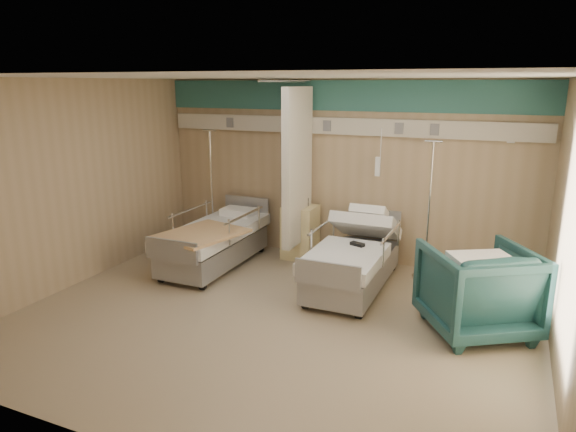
{
  "coord_description": "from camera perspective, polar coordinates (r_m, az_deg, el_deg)",
  "views": [
    {
      "loc": [
        2.42,
        -5.09,
        2.74
      ],
      "look_at": [
        -0.06,
        0.6,
        1.12
      ],
      "focal_mm": 32.0,
      "sensor_mm": 36.0,
      "label": 1
    }
  ],
  "objects": [
    {
      "name": "ground",
      "position": [
        6.27,
        -1.7,
        -11.31
      ],
      "size": [
        6.0,
        5.0,
        0.0
      ],
      "primitive_type": "cube",
      "color": "gray",
      "rests_on": "ground"
    },
    {
      "name": "room_walls",
      "position": [
        5.95,
        -1.05,
        6.13
      ],
      "size": [
        6.04,
        5.04,
        2.82
      ],
      "color": "tan",
      "rests_on": "ground"
    },
    {
      "name": "bed_right",
      "position": [
        7.07,
        7.25,
        -5.56
      ],
      "size": [
        1.0,
        2.16,
        0.63
      ],
      "primitive_type": null,
      "color": "white",
      "rests_on": "ground"
    },
    {
      "name": "bed_left",
      "position": [
        7.93,
        -8.19,
        -3.35
      ],
      "size": [
        1.0,
        2.16,
        0.63
      ],
      "primitive_type": null,
      "color": "white",
      "rests_on": "ground"
    },
    {
      "name": "bedside_cabinet",
      "position": [
        8.21,
        1.36,
        -1.78
      ],
      "size": [
        0.5,
        0.48,
        0.85
      ],
      "primitive_type": "cube",
      "color": "#F2DD97",
      "rests_on": "ground"
    },
    {
      "name": "visitor_armchair",
      "position": [
        6.14,
        20.31,
        -7.68
      ],
      "size": [
        1.5,
        1.51,
        1.01
      ],
      "primitive_type": "imported",
      "rotation": [
        0.0,
        0.0,
        3.71
      ],
      "color": "#1C4547",
      "rests_on": "ground"
    },
    {
      "name": "waffle_blanket",
      "position": [
        5.92,
        21.12,
        -3.03
      ],
      "size": [
        0.84,
        0.81,
        0.07
      ],
      "primitive_type": "cube",
      "rotation": [
        0.0,
        0.0,
        3.66
      ],
      "color": "white",
      "rests_on": "visitor_armchair"
    },
    {
      "name": "iv_stand_right",
      "position": [
        7.59,
        15.07,
        -3.82
      ],
      "size": [
        0.35,
        0.35,
        1.98
      ],
      "rotation": [
        0.0,
        0.0,
        -0.17
      ],
      "color": "silver",
      "rests_on": "ground"
    },
    {
      "name": "iv_stand_left",
      "position": [
        8.75,
        -8.33,
        -0.98
      ],
      "size": [
        0.36,
        0.36,
        2.01
      ],
      "rotation": [
        0.0,
        0.0,
        -0.22
      ],
      "color": "silver",
      "rests_on": "ground"
    },
    {
      "name": "call_remote",
      "position": [
        6.91,
        7.71,
        -3.12
      ],
      "size": [
        0.21,
        0.14,
        0.04
      ],
      "primitive_type": "cube",
      "rotation": [
        0.0,
        0.0,
        -0.34
      ],
      "color": "black",
      "rests_on": "bed_right"
    },
    {
      "name": "tan_blanket",
      "position": [
        7.42,
        -9.59,
        -1.97
      ],
      "size": [
        1.17,
        1.34,
        0.04
      ],
      "primitive_type": "cube",
      "rotation": [
        0.0,
        0.0,
        -0.24
      ],
      "color": "tan",
      "rests_on": "bed_left"
    },
    {
      "name": "toiletry_bag",
      "position": [
        8.16,
        1.46,
        1.66
      ],
      "size": [
        0.27,
        0.23,
        0.13
      ],
      "primitive_type": "cube",
      "rotation": [
        0.0,
        0.0,
        0.39
      ],
      "color": "black",
      "rests_on": "bedside_cabinet"
    },
    {
      "name": "white_cup",
      "position": [
        8.22,
        1.34,
        1.78
      ],
      "size": [
        0.12,
        0.12,
        0.13
      ],
      "primitive_type": "cylinder",
      "rotation": [
        0.0,
        0.0,
        0.33
      ],
      "color": "white",
      "rests_on": "bedside_cabinet"
    }
  ]
}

